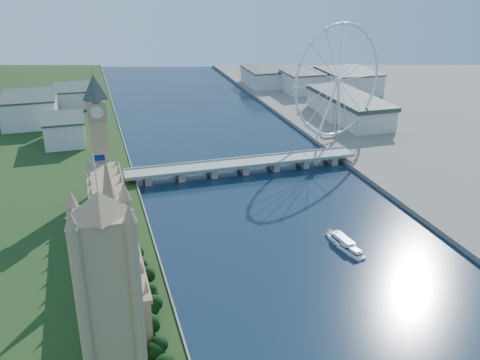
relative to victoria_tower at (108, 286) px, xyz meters
name	(u,v)px	position (x,y,z in m)	size (l,w,h in m)	color
tree_row	(161,346)	(22.00, 11.00, -45.85)	(8.94, 200.94, 20.22)	black
victoria_tower	(108,286)	(0.00, 0.00, 0.00)	(28.16, 28.16, 112.00)	tan
parliament_range	(113,236)	(7.00, 115.00, -36.01)	(24.00, 200.00, 70.00)	tan
big_ben	(98,120)	(7.00, 223.00, 12.08)	(20.02, 20.02, 110.00)	tan
westminster_bridge	(243,165)	(135.00, 245.00, -47.86)	(220.00, 22.00, 9.50)	gray
london_eye	(338,81)	(254.98, 300.08, 13.03)	(113.60, 39.12, 124.30)	silver
county_hall	(348,120)	(310.00, 375.00, -54.49)	(54.00, 144.00, 35.00)	beige
city_skyline	(216,91)	(174.22, 505.08, -37.53)	(505.00, 280.00, 32.00)	beige
tour_boat_near	(351,253)	(161.31, 79.45, -54.49)	(6.48, 25.58, 5.61)	silver
tour_boat_far	(343,246)	(160.77, 89.92, -54.49)	(8.25, 32.15, 7.13)	silver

